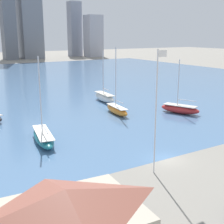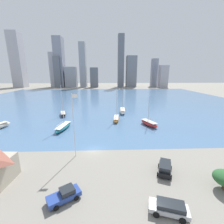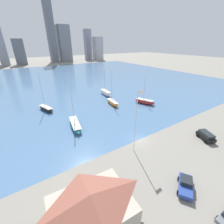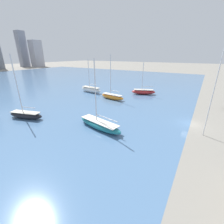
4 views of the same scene
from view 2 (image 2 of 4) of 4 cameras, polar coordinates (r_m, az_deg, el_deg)
The scene contains 12 objects.
ground_plane at distance 36.27m, azimuth -6.99°, elevation -14.32°, with size 500.00×500.00×0.00m, color gray.
harbor_water at distance 103.19m, azimuth -3.89°, elevation 4.76°, with size 180.00×140.00×0.00m.
flag_pole at distance 31.82m, azimuth -14.35°, elevation -4.49°, with size 1.24×0.14×13.62m.
distant_city_skyline at distance 205.40m, azimuth -14.36°, elevation 16.19°, with size 196.88×19.65×65.44m.
sailboat_red at distance 52.82m, azimuth 13.92°, elevation -4.17°, with size 5.44×8.19×10.41m.
sailboat_white at distance 67.40m, azimuth 4.05°, elevation 0.39°, with size 3.04×9.07×11.37m.
sailboat_orange at distance 56.40m, azimuth 1.60°, elevation -2.54°, with size 2.81×8.19×12.74m.
sailboat_teal at distance 50.57m, azimuth -18.11°, elevation -5.41°, with size 4.12×10.20×12.14m.
sailboat_black at distance 66.45m, azimuth -18.14°, elevation -0.68°, with size 4.29×7.93×12.85m.
parked_wagon_silver at distance 23.72m, azimuth 20.97°, elevation -30.84°, with size 5.25×3.33×1.61m.
parked_suv_black at distance 30.17m, azimuth 19.50°, elevation -19.33°, with size 3.63×4.84×1.91m.
parked_pickup_blue at distance 25.00m, azimuth -17.55°, elevation -27.85°, with size 4.86×4.12×1.71m.
Camera 2 is at (3.07, -31.66, 17.43)m, focal length 24.00 mm.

